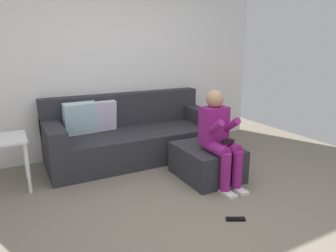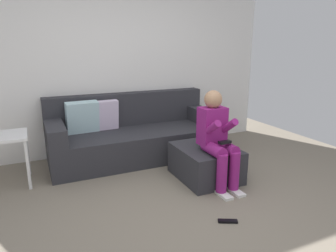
% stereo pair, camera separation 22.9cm
% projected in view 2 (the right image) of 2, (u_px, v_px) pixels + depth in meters
% --- Properties ---
extents(ground_plane, '(6.25, 6.25, 0.00)m').
position_uv_depth(ground_plane, '(193.00, 221.00, 2.85)').
color(ground_plane, slate).
extents(wall_back, '(4.80, 0.10, 2.73)m').
position_uv_depth(wall_back, '(119.00, 60.00, 4.53)').
color(wall_back, white).
rests_on(wall_back, ground_plane).
extents(couch_sectional, '(2.37, 0.94, 0.89)m').
position_uv_depth(couch_sectional, '(133.00, 135.00, 4.42)').
color(couch_sectional, '#2D2D33').
rests_on(couch_sectional, ground_plane).
extents(ottoman, '(0.65, 0.79, 0.39)m').
position_uv_depth(ottoman, '(205.00, 162.00, 3.73)').
color(ottoman, '#2D2D33').
rests_on(ottoman, ground_plane).
extents(person_seated, '(0.30, 0.63, 1.09)m').
position_uv_depth(person_seated, '(217.00, 136.00, 3.45)').
color(person_seated, '#8C1E72').
rests_on(person_seated, ground_plane).
extents(remote_near_ottoman, '(0.18, 0.13, 0.02)m').
position_uv_depth(remote_near_ottoman, '(228.00, 221.00, 2.82)').
color(remote_near_ottoman, black).
rests_on(remote_near_ottoman, ground_plane).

